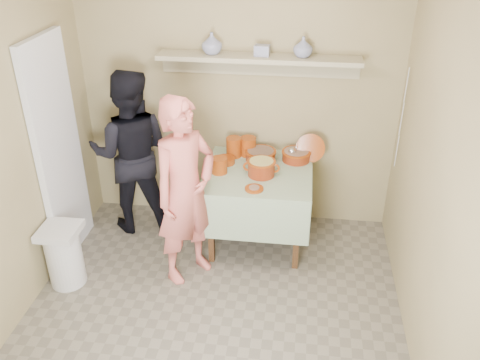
% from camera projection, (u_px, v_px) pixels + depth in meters
% --- Properties ---
extents(ground, '(3.50, 3.50, 0.00)m').
position_uv_depth(ground, '(208.00, 334.00, 3.89)').
color(ground, '#6C6454').
rests_on(ground, ground).
extents(tile_panel, '(0.06, 0.70, 2.00)m').
position_uv_depth(tile_panel, '(59.00, 152.00, 4.40)').
color(tile_panel, silver).
rests_on(tile_panel, ground).
extents(plate_stack_a, '(0.14, 0.14, 0.19)m').
position_uv_depth(plate_stack_a, '(234.00, 147.00, 4.82)').
color(plate_stack_a, maroon).
rests_on(plate_stack_a, serving_table).
extents(plate_stack_b, '(0.15, 0.15, 0.18)m').
position_uv_depth(plate_stack_b, '(248.00, 146.00, 4.85)').
color(plate_stack_b, maroon).
rests_on(plate_stack_b, serving_table).
extents(bowl_stack, '(0.14, 0.14, 0.14)m').
position_uv_depth(bowl_stack, '(219.00, 165.00, 4.54)').
color(bowl_stack, maroon).
rests_on(bowl_stack, serving_table).
extents(empty_bowl, '(0.18, 0.18, 0.05)m').
position_uv_depth(empty_bowl, '(225.00, 160.00, 4.73)').
color(empty_bowl, maroon).
rests_on(empty_bowl, serving_table).
extents(propped_lid, '(0.27, 0.11, 0.26)m').
position_uv_depth(propped_lid, '(310.00, 148.00, 4.74)').
color(propped_lid, maroon).
rests_on(propped_lid, serving_table).
extents(vase_right, '(0.19, 0.19, 0.17)m').
position_uv_depth(vase_right, '(303.00, 47.00, 4.36)').
color(vase_right, navy).
rests_on(vase_right, wall_shelf).
extents(vase_left, '(0.25, 0.25, 0.19)m').
position_uv_depth(vase_left, '(212.00, 43.00, 4.45)').
color(vase_left, navy).
rests_on(vase_left, wall_shelf).
extents(ceramic_box, '(0.14, 0.10, 0.09)m').
position_uv_depth(ceramic_box, '(262.00, 51.00, 4.42)').
color(ceramic_box, navy).
rests_on(ceramic_box, wall_shelf).
extents(person_cook, '(0.68, 0.71, 1.64)m').
position_uv_depth(person_cook, '(186.00, 192.00, 4.16)').
color(person_cook, '#CD6258').
rests_on(person_cook, ground).
extents(person_helper, '(0.88, 0.74, 1.62)m').
position_uv_depth(person_helper, '(131.00, 153.00, 4.82)').
color(person_helper, black).
rests_on(person_helper, ground).
extents(room_shell, '(3.04, 3.54, 2.62)m').
position_uv_depth(room_shell, '(200.00, 143.00, 3.11)').
color(room_shell, '#998B5E').
rests_on(room_shell, ground).
extents(serving_table, '(0.97, 0.97, 0.76)m').
position_uv_depth(serving_table, '(258.00, 182.00, 4.66)').
color(serving_table, '#4C2D16').
rests_on(serving_table, ground).
extents(cazuela_meat_a, '(0.30, 0.30, 0.10)m').
position_uv_depth(cazuela_meat_a, '(261.00, 154.00, 4.77)').
color(cazuela_meat_a, '#641907').
rests_on(cazuela_meat_a, serving_table).
extents(cazuela_meat_b, '(0.28, 0.28, 0.10)m').
position_uv_depth(cazuela_meat_b, '(296.00, 155.00, 4.76)').
color(cazuela_meat_b, '#641907').
rests_on(cazuela_meat_b, serving_table).
extents(ladle, '(0.08, 0.26, 0.19)m').
position_uv_depth(ladle, '(292.00, 151.00, 4.71)').
color(ladle, silver).
rests_on(ladle, cazuela_meat_b).
extents(cazuela_rice, '(0.33, 0.25, 0.14)m').
position_uv_depth(cazuela_rice, '(261.00, 167.00, 4.49)').
color(cazuela_rice, '#641907').
rests_on(cazuela_rice, serving_table).
extents(front_plate, '(0.16, 0.16, 0.03)m').
position_uv_depth(front_plate, '(254.00, 189.00, 4.30)').
color(front_plate, maroon).
rests_on(front_plate, serving_table).
extents(wall_shelf, '(1.80, 0.25, 0.21)m').
position_uv_depth(wall_shelf, '(259.00, 60.00, 4.49)').
color(wall_shelf, tan).
rests_on(wall_shelf, room_shell).
extents(trash_bin, '(0.32, 0.32, 0.56)m').
position_uv_depth(trash_bin, '(64.00, 255.00, 4.29)').
color(trash_bin, silver).
rests_on(trash_bin, ground).
extents(electrical_cord, '(0.01, 0.05, 0.90)m').
position_uv_depth(electrical_cord, '(402.00, 119.00, 4.40)').
color(electrical_cord, silver).
rests_on(electrical_cord, wall_shelf).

